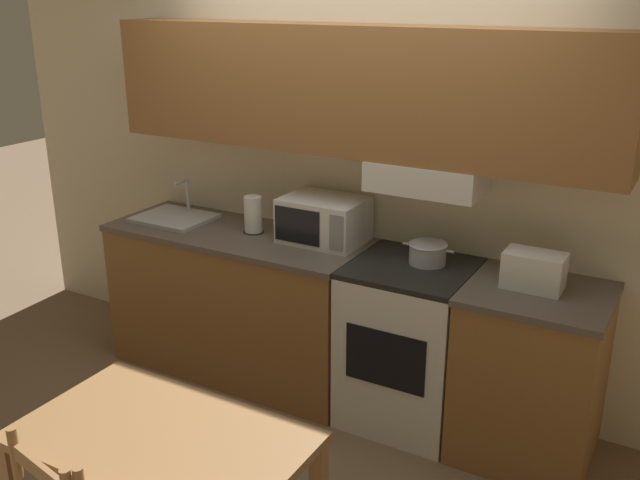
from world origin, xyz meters
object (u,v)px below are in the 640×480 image
(microwave, at_px, (324,220))
(dining_table, at_px, (164,461))
(paper_towel_roll, at_px, (253,215))
(cooking_pot, at_px, (428,253))
(stove_range, at_px, (408,344))
(sink_basin, at_px, (174,217))
(toaster, at_px, (534,270))

(microwave, relative_size, dining_table, 0.43)
(paper_towel_roll, height_order, dining_table, paper_towel_roll)
(cooking_pot, distance_m, dining_table, 1.80)
(microwave, relative_size, paper_towel_roll, 2.08)
(stove_range, height_order, microwave, microwave)
(microwave, bearing_deg, sink_basin, -173.41)
(toaster, distance_m, dining_table, 1.96)
(cooking_pot, bearing_deg, microwave, 176.15)
(stove_range, xyz_separation_m, microwave, (-0.61, 0.12, 0.60))
(stove_range, distance_m, sink_basin, 1.72)
(stove_range, distance_m, microwave, 0.86)
(cooking_pot, bearing_deg, sink_basin, -177.48)
(toaster, bearing_deg, dining_table, -119.55)
(toaster, xyz_separation_m, sink_basin, (-2.28, -0.02, -0.08))
(toaster, height_order, sink_basin, sink_basin)
(cooking_pot, xyz_separation_m, sink_basin, (-1.71, -0.07, -0.05))
(toaster, bearing_deg, sink_basin, -179.56)
(cooking_pot, xyz_separation_m, toaster, (0.58, -0.06, 0.03))
(cooking_pot, distance_m, sink_basin, 1.71)
(paper_towel_roll, relative_size, dining_table, 0.21)
(paper_towel_roll, bearing_deg, stove_range, -2.32)
(paper_towel_roll, xyz_separation_m, dining_table, (0.75, -1.70, -0.40))
(paper_towel_roll, bearing_deg, sink_basin, -175.70)
(sink_basin, relative_size, dining_table, 0.43)
(toaster, bearing_deg, paper_towel_roll, 179.09)
(sink_basin, bearing_deg, toaster, 0.44)
(paper_towel_roll, bearing_deg, dining_table, -66.27)
(sink_basin, bearing_deg, paper_towel_roll, 4.30)
(cooking_pot, bearing_deg, paper_towel_roll, -178.43)
(cooking_pot, xyz_separation_m, paper_towel_roll, (-1.12, -0.03, 0.05))
(cooking_pot, relative_size, sink_basin, 0.62)
(cooking_pot, distance_m, toaster, 0.58)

